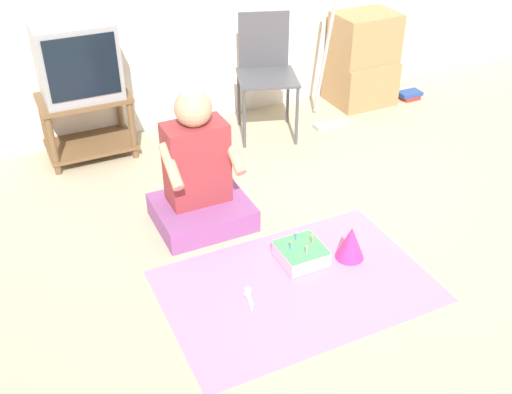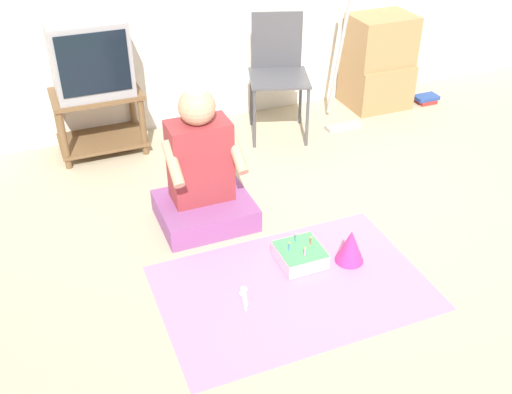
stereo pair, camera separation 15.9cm
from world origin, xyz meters
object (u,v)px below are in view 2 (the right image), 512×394
(dust_mop, at_px, (342,81))
(person_seated, at_px, (202,176))
(party_hat_blue, at_px, (350,246))
(book_pile, at_px, (426,99))
(folding_chair, at_px, (278,66))
(cardboard_box_stack, at_px, (378,63))
(birthday_cake, at_px, (300,255))
(tv, at_px, (90,57))

(dust_mop, xyz_separation_m, person_seated, (-1.37, -0.82, -0.07))
(person_seated, xyz_separation_m, party_hat_blue, (0.61, -0.69, -0.19))
(party_hat_blue, bearing_deg, book_pile, 44.40)
(dust_mop, height_order, person_seated, dust_mop)
(book_pile, bearing_deg, party_hat_blue, -135.60)
(folding_chair, xyz_separation_m, cardboard_box_stack, (0.95, 0.13, -0.15))
(book_pile, distance_m, party_hat_blue, 2.31)
(person_seated, xyz_separation_m, birthday_cake, (0.35, -0.60, -0.25))
(tv, relative_size, dust_mop, 0.41)
(book_pile, height_order, party_hat_blue, party_hat_blue)
(dust_mop, distance_m, party_hat_blue, 1.71)
(dust_mop, bearing_deg, tv, 171.03)
(folding_chair, height_order, party_hat_blue, folding_chair)
(book_pile, bearing_deg, birthday_cake, -141.34)
(tv, xyz_separation_m, book_pile, (2.67, -0.18, -0.67))
(book_pile, relative_size, party_hat_blue, 1.01)
(person_seated, bearing_deg, dust_mop, 30.83)
(folding_chair, height_order, cardboard_box_stack, folding_chair)
(book_pile, relative_size, person_seated, 0.22)
(dust_mop, height_order, birthday_cake, dust_mop)
(folding_chair, distance_m, cardboard_box_stack, 0.97)
(tv, bearing_deg, folding_chair, -7.62)
(cardboard_box_stack, bearing_deg, folding_chair, -172.09)
(book_pile, bearing_deg, tv, 176.17)
(folding_chair, xyz_separation_m, person_seated, (-0.89, -0.93, -0.21))
(tv, relative_size, birthday_cake, 2.12)
(person_seated, bearing_deg, tv, 110.45)
(person_seated, relative_size, birthday_cake, 3.78)
(folding_chair, xyz_separation_m, dust_mop, (0.49, -0.11, -0.15))
(folding_chair, distance_m, birthday_cake, 1.68)
(dust_mop, bearing_deg, birthday_cake, -125.66)
(dust_mop, relative_size, book_pile, 6.28)
(tv, distance_m, party_hat_blue, 2.15)
(tv, xyz_separation_m, cardboard_box_stack, (2.25, -0.04, -0.35))
(tv, relative_size, folding_chair, 0.58)
(person_seated, bearing_deg, book_pile, 22.22)
(tv, xyz_separation_m, party_hat_blue, (1.02, -1.79, -0.60))
(birthday_cake, bearing_deg, tv, 114.19)
(cardboard_box_stack, distance_m, birthday_cake, 2.25)
(folding_chair, distance_m, person_seated, 1.30)
(person_seated, bearing_deg, birthday_cake, -59.51)
(dust_mop, distance_m, birthday_cake, 1.78)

